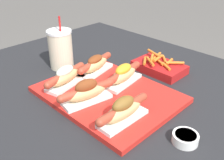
# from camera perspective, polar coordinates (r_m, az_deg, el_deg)

# --- Properties ---
(serving_tray) EXTENTS (0.46, 0.35, 0.02)m
(serving_tray) POSITION_cam_1_polar(r_m,az_deg,el_deg) (0.91, -0.89, -3.13)
(serving_tray) COLOR red
(serving_tray) RESTS_ON patio_table
(hot_dog_0) EXTENTS (0.10, 0.20, 0.07)m
(hot_dog_0) POSITION_cam_1_polar(r_m,az_deg,el_deg) (0.95, -10.11, 0.75)
(hot_dog_0) COLOR white
(hot_dog_0) RESTS_ON serving_tray
(hot_dog_1) EXTENTS (0.09, 0.20, 0.08)m
(hot_dog_1) POSITION_cam_1_polar(r_m,az_deg,el_deg) (0.84, -5.57, -2.61)
(hot_dog_1) COLOR white
(hot_dog_1) RESTS_ON serving_tray
(hot_dog_2) EXTENTS (0.06, 0.21, 0.08)m
(hot_dog_2) POSITION_cam_1_polar(r_m,az_deg,el_deg) (0.75, 2.41, -6.64)
(hot_dog_2) COLOR white
(hot_dog_2) RESTS_ON serving_tray
(hot_dog_3) EXTENTS (0.09, 0.20, 0.07)m
(hot_dog_3) POSITION_cam_1_polar(r_m,az_deg,el_deg) (1.03, -3.64, 3.40)
(hot_dog_3) COLOR white
(hot_dog_3) RESTS_ON serving_tray
(hot_dog_4) EXTENTS (0.08, 0.20, 0.07)m
(hot_dog_4) POSITION_cam_1_polar(r_m,az_deg,el_deg) (0.95, 2.46, 1.15)
(hot_dog_4) COLOR white
(hot_dog_4) RESTS_ON serving_tray
(sauce_bowl) EXTENTS (0.07, 0.07, 0.03)m
(sauce_bowl) POSITION_cam_1_polar(r_m,az_deg,el_deg) (0.75, 15.67, -12.02)
(sauce_bowl) COLOR white
(sauce_bowl) RESTS_ON patio_table
(drink_cup) EXTENTS (0.10, 0.10, 0.22)m
(drink_cup) POSITION_cam_1_polar(r_m,az_deg,el_deg) (1.11, -11.13, 6.62)
(drink_cup) COLOR beige
(drink_cup) RESTS_ON patio_table
(fries_basket) EXTENTS (0.20, 0.14, 0.06)m
(fries_basket) POSITION_cam_1_polar(r_m,az_deg,el_deg) (1.10, 10.22, 2.90)
(fries_basket) COLOR #B21919
(fries_basket) RESTS_ON patio_table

